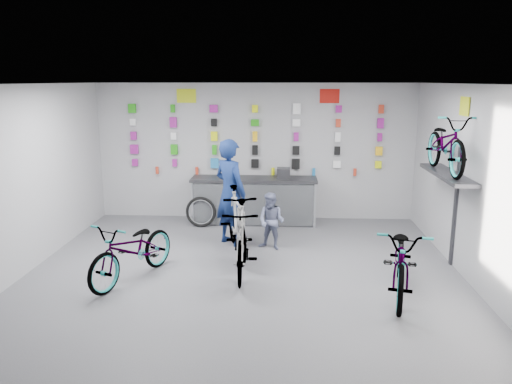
# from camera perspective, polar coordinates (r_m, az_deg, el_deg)

# --- Properties ---
(floor) EXTENTS (8.00, 8.00, 0.00)m
(floor) POSITION_cam_1_polar(r_m,az_deg,el_deg) (7.63, -1.81, -10.95)
(floor) COLOR #4C4C50
(floor) RESTS_ON ground
(ceiling) EXTENTS (8.00, 8.00, 0.00)m
(ceiling) POSITION_cam_1_polar(r_m,az_deg,el_deg) (6.99, -1.98, 12.21)
(ceiling) COLOR white
(ceiling) RESTS_ON wall_back
(wall_back) EXTENTS (7.00, 0.00, 7.00)m
(wall_back) POSITION_cam_1_polar(r_m,az_deg,el_deg) (11.09, -0.09, 4.61)
(wall_back) COLOR #B2B2B4
(wall_back) RESTS_ON floor
(wall_front) EXTENTS (7.00, 0.00, 7.00)m
(wall_front) POSITION_cam_1_polar(r_m,az_deg,el_deg) (3.40, -7.93, -14.68)
(wall_front) COLOR #B2B2B4
(wall_front) RESTS_ON floor
(wall_left) EXTENTS (0.00, 8.00, 8.00)m
(wall_left) POSITION_cam_1_polar(r_m,az_deg,el_deg) (8.24, -26.94, 0.39)
(wall_left) COLOR #B2B2B4
(wall_left) RESTS_ON floor
(wall_right) EXTENTS (0.00, 8.00, 8.00)m
(wall_right) POSITION_cam_1_polar(r_m,az_deg,el_deg) (7.69, 25.06, -0.20)
(wall_right) COLOR #B2B2B4
(wall_right) RESTS_ON floor
(counter) EXTENTS (2.70, 0.66, 1.00)m
(counter) POSITION_cam_1_polar(r_m,az_deg,el_deg) (10.83, -0.23, -1.05)
(counter) COLOR black
(counter) RESTS_ON floor
(merch_wall) EXTENTS (5.56, 0.08, 1.57)m
(merch_wall) POSITION_cam_1_polar(r_m,az_deg,el_deg) (10.98, -0.33, 6.01)
(merch_wall) COLOR #9A1C88
(merch_wall) RESTS_ON wall_back
(wall_bracket) EXTENTS (0.39, 1.90, 2.00)m
(wall_bracket) POSITION_cam_1_polar(r_m,az_deg,el_deg) (8.75, 21.13, 1.33)
(wall_bracket) COLOR #333338
(wall_bracket) RESTS_ON wall_right
(sign_left) EXTENTS (0.42, 0.02, 0.30)m
(sign_left) POSITION_cam_1_polar(r_m,az_deg,el_deg) (11.15, -7.96, 10.83)
(sign_left) COLOR #C9D81B
(sign_left) RESTS_ON wall_back
(sign_right) EXTENTS (0.42, 0.02, 0.30)m
(sign_right) POSITION_cam_1_polar(r_m,az_deg,el_deg) (10.99, 8.41, 10.79)
(sign_right) COLOR red
(sign_right) RESTS_ON wall_back
(sign_side) EXTENTS (0.02, 0.40, 0.30)m
(sign_side) POSITION_cam_1_polar(r_m,az_deg,el_deg) (8.66, 22.73, 9.02)
(sign_side) COLOR #C9D81B
(sign_side) RESTS_ON wall_right
(bike_left) EXTENTS (1.35, 1.98, 0.98)m
(bike_left) POSITION_cam_1_polar(r_m,az_deg,el_deg) (7.99, -13.90, -6.43)
(bike_left) COLOR gray
(bike_left) RESTS_ON floor
(bike_center) EXTENTS (0.62, 1.94, 1.15)m
(bike_center) POSITION_cam_1_polar(r_m,az_deg,el_deg) (8.01, -1.68, -5.37)
(bike_center) COLOR gray
(bike_center) RESTS_ON floor
(bike_right) EXTENTS (1.14, 2.16, 1.08)m
(bike_right) POSITION_cam_1_polar(r_m,az_deg,el_deg) (7.52, 16.37, -7.41)
(bike_right) COLOR gray
(bike_right) RESTS_ON floor
(bike_service) EXTENTS (1.00, 2.06, 1.19)m
(bike_service) POSITION_cam_1_polar(r_m,az_deg,el_deg) (8.88, -2.21, -3.42)
(bike_service) COLOR gray
(bike_service) RESTS_ON floor
(bike_wall) EXTENTS (0.63, 1.80, 0.95)m
(bike_wall) POSITION_cam_1_polar(r_m,az_deg,el_deg) (8.63, 20.95, 5.17)
(bike_wall) COLOR gray
(bike_wall) RESTS_ON wall_bracket
(clerk) EXTENTS (0.87, 0.84, 2.01)m
(clerk) POSITION_cam_1_polar(r_m,az_deg,el_deg) (9.35, -2.95, -0.02)
(clerk) COLOR navy
(clerk) RESTS_ON floor
(customer) EXTENTS (0.63, 0.57, 1.06)m
(customer) POSITION_cam_1_polar(r_m,az_deg,el_deg) (9.15, 1.77, -3.36)
(customer) COLOR slate
(customer) RESTS_ON floor
(spare_wheel) EXTENTS (0.66, 0.16, 0.66)m
(spare_wheel) POSITION_cam_1_polar(r_m,az_deg,el_deg) (10.63, -6.32, -2.28)
(spare_wheel) COLOR black
(spare_wheel) RESTS_ON floor
(register) EXTENTS (0.28, 0.30, 0.22)m
(register) POSITION_cam_1_polar(r_m,az_deg,el_deg) (10.69, 3.16, 2.17)
(register) COLOR black
(register) RESTS_ON counter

